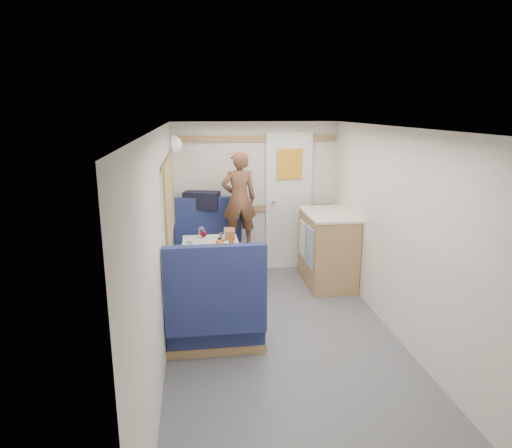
{
  "coord_description": "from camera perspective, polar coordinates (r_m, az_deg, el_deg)",
  "views": [
    {
      "loc": [
        -0.79,
        -3.74,
        2.16
      ],
      "look_at": [
        -0.17,
        0.9,
        0.97
      ],
      "focal_mm": 32.0,
      "sensor_mm": 36.0,
      "label": 1
    }
  ],
  "objects": [
    {
      "name": "beer_glass",
      "position": [
        4.98,
        -3.09,
        -2.06
      ],
      "size": [
        0.06,
        0.06,
        0.09
      ],
      "primitive_type": "cylinder",
      "color": "brown",
      "rests_on": "dinette_table"
    },
    {
      "name": "tumbler_mid",
      "position": [
        5.26,
        -6.79,
        -1.1
      ],
      "size": [
        0.07,
        0.07,
        0.12
      ],
      "primitive_type": "cylinder",
      "color": "white",
      "rests_on": "dinette_table"
    },
    {
      "name": "bread_loaf",
      "position": [
        5.25,
        -3.34,
        -1.2
      ],
      "size": [
        0.13,
        0.23,
        0.09
      ],
      "primitive_type": "cube",
      "rotation": [
        0.0,
        0.0,
        -0.06
      ],
      "color": "olive",
      "rests_on": "dinette_table"
    },
    {
      "name": "tumbler_right",
      "position": [
        5.13,
        -4.22,
        -1.52
      ],
      "size": [
        0.06,
        0.06,
        0.1
      ],
      "primitive_type": "cylinder",
      "color": "white",
      "rests_on": "dinette_table"
    },
    {
      "name": "rear_door",
      "position": [
        6.2,
        4.08,
        3.14
      ],
      "size": [
        0.62,
        0.12,
        1.86
      ],
      "color": "white",
      "rests_on": "wall_back"
    },
    {
      "name": "tumbler_left",
      "position": [
        4.71,
        -8.31,
        -2.99
      ],
      "size": [
        0.07,
        0.07,
        0.12
      ],
      "primitive_type": "cylinder",
      "color": "silver",
      "rests_on": "dinette_table"
    },
    {
      "name": "floor",
      "position": [
        4.39,
        3.89,
        -15.28
      ],
      "size": [
        4.5,
        4.5,
        0.0
      ],
      "primitive_type": "plane",
      "color": "#515156",
      "rests_on": "ground"
    },
    {
      "name": "bench_far",
      "position": [
        5.91,
        -5.87,
        -4.21
      ],
      "size": [
        0.9,
        0.59,
        1.05
      ],
      "color": "#171D4A",
      "rests_on": "floor"
    },
    {
      "name": "galley_counter",
      "position": [
        5.78,
        8.9,
        -2.99
      ],
      "size": [
        0.57,
        0.92,
        0.92
      ],
      "color": "olive",
      "rests_on": "floor"
    },
    {
      "name": "pepper_grinder",
      "position": [
        4.89,
        -4.57,
        -2.33
      ],
      "size": [
        0.04,
        0.04,
        0.11
      ],
      "primitive_type": "cylinder",
      "color": "black",
      "rests_on": "dinette_table"
    },
    {
      "name": "dome_light",
      "position": [
        5.61,
        -10.28,
        9.8
      ],
      "size": [
        0.2,
        0.2,
        0.2
      ],
      "primitive_type": "sphere",
      "color": "white",
      "rests_on": "wall_left"
    },
    {
      "name": "bench_near",
      "position": [
        4.3,
        -5.09,
        -11.45
      ],
      "size": [
        0.9,
        0.59,
        1.05
      ],
      "color": "#171D4A",
      "rests_on": "floor"
    },
    {
      "name": "dinette_table",
      "position": [
        5.01,
        -5.62,
        -4.43
      ],
      "size": [
        0.62,
        0.92,
        0.72
      ],
      "color": "white",
      "rests_on": "floor"
    },
    {
      "name": "oak_trim_high",
      "position": [
        6.04,
        -0.06,
        10.61
      ],
      "size": [
        2.15,
        0.02,
        0.08
      ],
      "primitive_type": "cube",
      "color": "olive",
      "rests_on": "wall_back"
    },
    {
      "name": "orange_fruit",
      "position": [
        4.84,
        -4.62,
        -2.43
      ],
      "size": [
        0.08,
        0.08,
        0.08
      ],
      "primitive_type": "sphere",
      "color": "orange",
      "rests_on": "tray"
    },
    {
      "name": "oak_trim_low",
      "position": [
        6.17,
        -0.06,
        1.95
      ],
      "size": [
        2.15,
        0.02,
        0.08
      ],
      "primitive_type": "cube",
      "color": "olive",
      "rests_on": "wall_back"
    },
    {
      "name": "ceiling",
      "position": [
        3.83,
        4.4,
        11.77
      ],
      "size": [
        4.5,
        4.5,
        0.0
      ],
      "primitive_type": "plane",
      "rotation": [
        3.14,
        0.0,
        0.0
      ],
      "color": "silver",
      "rests_on": "wall_back"
    },
    {
      "name": "side_window",
      "position": [
        4.84,
        -10.91,
        3.11
      ],
      "size": [
        0.04,
        1.3,
        0.72
      ],
      "primitive_type": "cube",
      "color": "#ADBB9F",
      "rests_on": "wall_left"
    },
    {
      "name": "ledge",
      "position": [
        6.0,
        -6.09,
        1.82
      ],
      "size": [
        0.9,
        0.14,
        0.04
      ],
      "primitive_type": "cube",
      "color": "olive",
      "rests_on": "bench_far"
    },
    {
      "name": "cheese_block",
      "position": [
        4.66,
        -3.64,
        -3.37
      ],
      "size": [
        0.11,
        0.09,
        0.03
      ],
      "primitive_type": "cube",
      "rotation": [
        0.0,
        0.0,
        -0.39
      ],
      "color": "#DDD47F",
      "rests_on": "tray"
    },
    {
      "name": "duffel_bag",
      "position": [
        5.98,
        -6.8,
        3.01
      ],
      "size": [
        0.5,
        0.34,
        0.22
      ],
      "primitive_type": "cube",
      "rotation": [
        0.0,
        0.0,
        -0.31
      ],
      "color": "black",
      "rests_on": "ledge"
    },
    {
      "name": "wall_back",
      "position": [
        6.15,
        -0.08,
        3.35
      ],
      "size": [
        2.2,
        0.02,
        2.0
      ],
      "primitive_type": "cube",
      "color": "silver",
      "rests_on": "floor"
    },
    {
      "name": "wall_right",
      "position": [
        4.35,
        18.48,
        -2.01
      ],
      "size": [
        0.02,
        4.5,
        2.0
      ],
      "primitive_type": "cube",
      "color": "silver",
      "rests_on": "floor"
    },
    {
      "name": "wine_glass",
      "position": [
        4.95,
        -6.58,
        -1.31
      ],
      "size": [
        0.08,
        0.08,
        0.17
      ],
      "color": "white",
      "rests_on": "dinette_table"
    },
    {
      "name": "tray",
      "position": [
        4.65,
        -4.32,
        -3.77
      ],
      "size": [
        0.3,
        0.37,
        0.02
      ],
      "primitive_type": "cube",
      "rotation": [
        0.0,
        0.0,
        -0.13
      ],
      "color": "white",
      "rests_on": "dinette_table"
    },
    {
      "name": "person",
      "position": [
        5.74,
        -2.14,
        3.12
      ],
      "size": [
        0.47,
        0.34,
        1.21
      ],
      "primitive_type": "imported",
      "rotation": [
        0.0,
        0.0,
        3.25
      ],
      "color": "brown",
      "rests_on": "bench_far"
    },
    {
      "name": "wall_left",
      "position": [
        3.93,
        -11.8,
        -3.26
      ],
      "size": [
        0.02,
        4.5,
        2.0
      ],
      "primitive_type": "cube",
      "color": "silver",
      "rests_on": "floor"
    }
  ]
}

